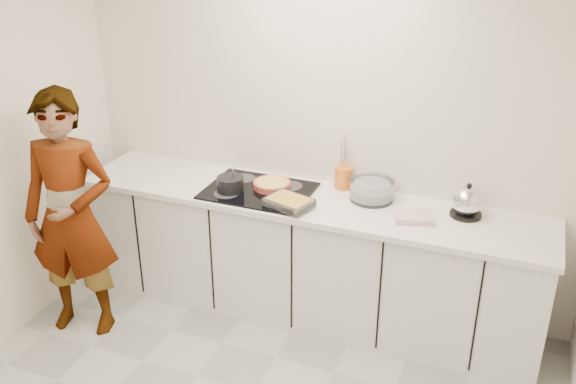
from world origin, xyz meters
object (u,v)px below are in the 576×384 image
at_px(saucepan, 230,184).
at_px(utensil_crock, 343,178).
at_px(kettle, 467,202).
at_px(mixing_bowl, 372,191).
at_px(baking_dish, 289,202).
at_px(cook, 71,216).
at_px(hob, 259,191).
at_px(tart_dish, 272,184).

bearing_deg(saucepan, utensil_crock, 27.78).
bearing_deg(kettle, mixing_bowl, 178.62).
height_order(baking_dish, cook, cook).
bearing_deg(utensil_crock, cook, -147.95).
bearing_deg(utensil_crock, mixing_bowl, -25.54).
distance_m(baking_dish, mixing_bowl, 0.57).
height_order(hob, utensil_crock, utensil_crock).
xyz_separation_m(baking_dish, cook, (-1.33, -0.54, -0.10)).
bearing_deg(utensil_crock, hob, -151.87).
bearing_deg(mixing_bowl, kettle, -1.38).
relative_size(tart_dish, kettle, 1.25).
xyz_separation_m(hob, tart_dish, (0.07, 0.07, 0.03)).
bearing_deg(hob, saucepan, -153.31).
height_order(mixing_bowl, utensil_crock, utensil_crock).
bearing_deg(mixing_bowl, baking_dish, -144.88).
xyz_separation_m(baking_dish, mixing_bowl, (0.47, 0.33, 0.02)).
height_order(tart_dish, saucepan, saucepan).
bearing_deg(kettle, cook, -160.60).
xyz_separation_m(tart_dish, mixing_bowl, (0.68, 0.10, 0.03)).
height_order(baking_dish, utensil_crock, utensil_crock).
bearing_deg(utensil_crock, baking_dish, -117.92).
relative_size(kettle, utensil_crock, 1.61).
bearing_deg(hob, cook, -146.10).
bearing_deg(kettle, saucepan, -171.22).
xyz_separation_m(baking_dish, kettle, (1.09, 0.31, 0.05)).
relative_size(hob, kettle, 2.91).
bearing_deg(cook, hob, 20.42).
distance_m(baking_dish, cook, 1.44).
height_order(tart_dish, cook, cook).
height_order(saucepan, cook, cook).
relative_size(mixing_bowl, utensil_crock, 2.30).
height_order(baking_dish, mixing_bowl, mixing_bowl).
bearing_deg(mixing_bowl, utensil_crock, 154.46).
distance_m(hob, mixing_bowl, 0.77).
bearing_deg(utensil_crock, saucepan, -152.22).
distance_m(tart_dish, cook, 1.35).
bearing_deg(baking_dish, saucepan, 170.94).
distance_m(tart_dish, saucepan, 0.29).
bearing_deg(kettle, hob, -173.69).
bearing_deg(tart_dish, hob, -134.71).
xyz_separation_m(tart_dish, utensil_crock, (0.45, 0.21, 0.04)).
relative_size(saucepan, kettle, 0.87).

